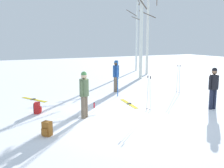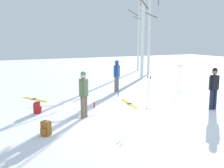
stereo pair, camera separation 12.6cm
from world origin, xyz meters
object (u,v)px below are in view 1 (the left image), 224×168
ski_poles_1 (178,78)px  birch_tree_3 (137,27)px  birch_tree_1 (141,29)px  backpack_1 (37,108)px  ski_poles_0 (149,92)px  person_2 (116,74)px  water_bottle_0 (94,105)px  ski_pair_planted_1 (118,79)px  backpack_0 (47,129)px  person_1 (214,86)px  birch_tree_2 (148,23)px  ski_pair_lying_0 (34,99)px  ski_pair_lying_1 (129,104)px  person_0 (84,92)px

ski_poles_1 → birch_tree_3: size_ratio=0.20×
birch_tree_1 → backpack_1: bearing=-145.0°
ski_poles_0 → ski_poles_1: bearing=32.9°
person_2 → water_bottle_0: person_2 is taller
ski_poles_1 → ski_pair_planted_1: bearing=165.8°
ski_pair_planted_1 → water_bottle_0: (-1.92, -1.53, -0.79)m
ski_poles_0 → ski_poles_1: 3.98m
backpack_1 → birch_tree_1: size_ratio=0.06×
backpack_1 → birch_tree_3: birch_tree_3 is taller
person_2 → backpack_0: size_ratio=3.90×
backpack_0 → birch_tree_3: birch_tree_3 is taller
birch_tree_3 → person_1: bearing=-108.2°
person_2 → ski_poles_0: (-0.63, -4.08, -0.22)m
ski_poles_0 → birch_tree_2: (6.19, 9.36, 3.29)m
backpack_1 → person_1: bearing=-21.0°
person_2 → backpack_1: (-4.71, -2.48, -0.77)m
birch_tree_3 → water_bottle_0: bearing=-129.0°
birch_tree_1 → ski_pair_lying_0: bearing=-156.8°
ski_poles_1 → backpack_1: size_ratio=3.48×
person_2 → backpack_1: person_2 is taller
ski_poles_0 → water_bottle_0: bearing=141.0°
person_1 → ski_pair_lying_1: person_1 is taller
ski_poles_1 → water_bottle_0: size_ratio=6.64×
ski_pair_lying_1 → birch_tree_3: bearing=57.0°
person_1 → water_bottle_0: 4.98m
ski_pair_lying_0 → ski_poles_0: size_ratio=1.10×
person_2 → backpack_0: 7.09m
person_2 → backpack_0: person_2 is taller
person_1 → person_0: bearing=167.1°
ski_pair_planted_1 → ski_poles_0: 2.97m
person_0 → ski_poles_0: (2.63, -0.26, -0.22)m
backpack_0 → birch_tree_3: 17.38m
ski_poles_1 → birch_tree_1: size_ratio=0.22×
ski_pair_planted_1 → ski_pair_lying_0: size_ratio=1.16×
ski_pair_lying_0 → water_bottle_0: 3.30m
ski_pair_planted_1 → birch_tree_2: birch_tree_2 is taller
ski_poles_0 → birch_tree_3: (6.75, 11.93, 3.16)m
person_1 → ski_pair_lying_1: (-2.65, 2.28, -0.97)m
person_0 → birch_tree_1: birch_tree_1 is taller
backpack_1 → ski_pair_lying_1: bearing=-3.6°
person_0 → ski_poles_1: (5.97, 1.90, -0.17)m
ski_poles_0 → birch_tree_2: birch_tree_2 is taller
ski_pair_lying_1 → birch_tree_1: 8.52m
person_0 → backpack_0: person_0 is taller
backpack_0 → birch_tree_2: (10.48, 10.32, 3.83)m
person_1 → birch_tree_1: size_ratio=0.25×
ski_pair_planted_1 → ski_pair_lying_1: bearing=-99.8°
ski_poles_0 → person_2: bearing=81.2°
ski_poles_1 → backpack_1: (-7.41, -0.56, -0.60)m
ski_pair_lying_1 → birch_tree_3: birch_tree_3 is taller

